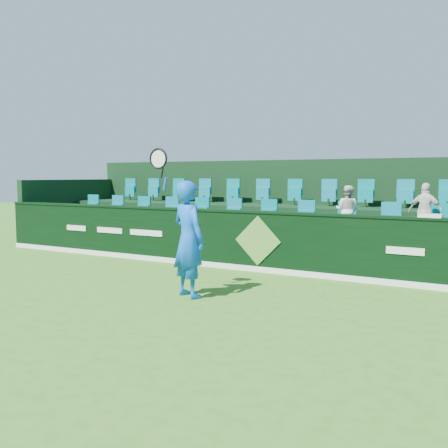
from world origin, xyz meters
The scene contains 11 objects.
ground centered at (0.00, 0.00, 0.00)m, with size 60.00×60.00×0.00m, color #2E6E1A.
sponsor_hoarding centered at (0.00, 4.00, 0.67)m, with size 16.00×0.25×1.35m.
stand_tier_front centered at (0.00, 5.10, 0.40)m, with size 16.00×2.00×0.80m, color black.
stand_tier_back centered at (0.00, 7.00, 0.65)m, with size 16.00×1.80×1.30m, color black.
stand_rear centered at (0.00, 7.44, 1.22)m, with size 16.00×4.10×2.60m.
seat_row_front centered at (0.00, 5.50, 1.10)m, with size 13.50×0.50×0.60m, color #03747B.
seat_row_back centered at (0.00, 7.30, 1.60)m, with size 13.50×0.50×0.60m, color #03747B.
tennis_player centered at (-0.09, 1.25, 1.03)m, with size 1.22×0.73×2.65m.
spectator_left centered at (1.63, 5.12, 1.36)m, with size 0.54×0.42×1.11m, color silver.
spectator_middle centered at (3.28, 5.12, 1.39)m, with size 0.69×0.29×1.18m, color silver.
towel centered at (3.51, 4.00, 1.38)m, with size 0.41×0.27×0.06m, color silver.
Camera 1 is at (4.68, -5.99, 2.13)m, focal length 40.00 mm.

